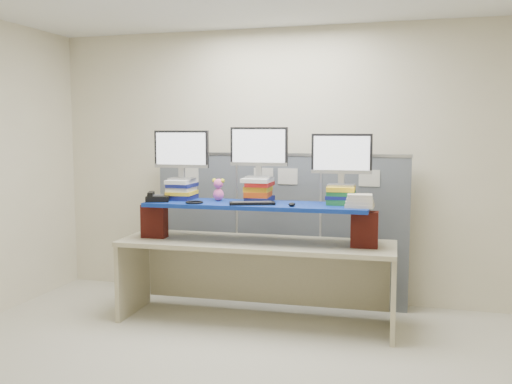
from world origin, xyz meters
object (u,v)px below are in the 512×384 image
(monitor_center, at_px, (259,149))
(desk_phone, at_px, (157,198))
(monitor_right, at_px, (342,156))
(keyboard, at_px, (252,203))
(blue_board, at_px, (256,205))
(monitor_left, at_px, (181,152))
(desk, at_px, (256,258))

(monitor_center, height_order, desk_phone, monitor_center)
(monitor_right, xyz_separation_m, desk_phone, (-1.65, -0.27, -0.39))
(keyboard, height_order, desk_phone, desk_phone)
(blue_board, bearing_deg, keyboard, -94.06)
(monitor_left, distance_m, monitor_right, 1.50)
(blue_board, height_order, monitor_right, monitor_right)
(keyboard, bearing_deg, blue_board, 67.88)
(desk_phone, bearing_deg, keyboard, -18.22)
(desk, height_order, keyboard, keyboard)
(desk, height_order, monitor_left, monitor_left)
(blue_board, bearing_deg, desk_phone, -173.78)
(monitor_center, bearing_deg, desk_phone, -166.57)
(monitor_center, xyz_separation_m, keyboard, (0.00, -0.23, -0.47))
(desk, xyz_separation_m, monitor_right, (0.74, 0.14, 0.92))
(blue_board, height_order, monitor_center, monitor_center)
(desk_phone, bearing_deg, desk, -11.28)
(blue_board, relative_size, monitor_left, 3.77)
(monitor_center, relative_size, keyboard, 1.26)
(desk, relative_size, monitor_center, 4.71)
(desk_phone, bearing_deg, monitor_center, -4.07)
(monitor_right, bearing_deg, desk_phone, -172.52)
(keyboard, distance_m, desk_phone, 0.91)
(keyboard, relative_size, desk_phone, 1.64)
(monitor_left, distance_m, desk_phone, 0.50)
(blue_board, bearing_deg, monitor_left, 171.06)
(monitor_left, bearing_deg, monitor_right, 0.00)
(monitor_center, bearing_deg, keyboard, -91.63)
(blue_board, bearing_deg, desk, -1.94)
(monitor_left, height_order, monitor_center, monitor_center)
(monitor_right, bearing_deg, desk, -170.99)
(monitor_center, bearing_deg, monitor_left, -180.00)
(monitor_left, bearing_deg, blue_board, -8.94)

